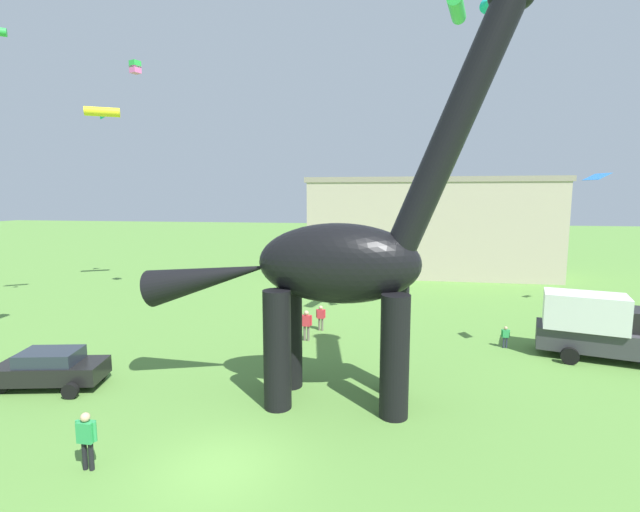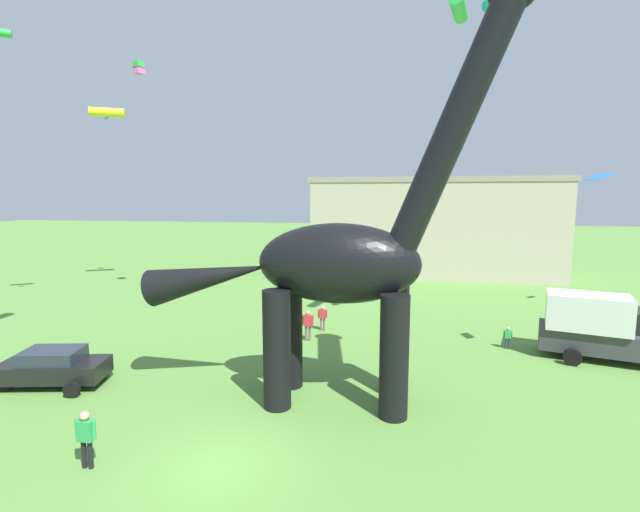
{
  "view_description": "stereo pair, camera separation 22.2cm",
  "coord_description": "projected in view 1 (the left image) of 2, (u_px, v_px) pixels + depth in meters",
  "views": [
    {
      "loc": [
        4.92,
        -11.58,
        7.85
      ],
      "look_at": [
        2.02,
        5.53,
        5.56
      ],
      "focal_mm": 25.35,
      "sensor_mm": 36.0,
      "label": 1
    },
    {
      "loc": [
        5.14,
        -11.54,
        7.85
      ],
      "look_at": [
        2.02,
        5.53,
        5.56
      ],
      "focal_mm": 25.35,
      "sensor_mm": 36.0,
      "label": 2
    }
  ],
  "objects": [
    {
      "name": "kite_apex",
      "position": [
        597.0,
        177.0,
        19.28
      ],
      "size": [
        0.95,
        1.12,
        0.3
      ],
      "color": "#287AE5"
    },
    {
      "name": "parked_box_truck",
      "position": [
        599.0,
        326.0,
        21.83
      ],
      "size": [
        5.96,
        3.5,
        3.2
      ],
      "rotation": [
        0.0,
        0.0,
        -0.27
      ],
      "color": "#38383D",
      "rests_on": "ground_plane"
    },
    {
      "name": "person_far_spectator",
      "position": [
        505.0,
        335.0,
        23.47
      ],
      "size": [
        0.43,
        0.19,
        1.16
      ],
      "rotation": [
        0.0,
        0.0,
        2.15
      ],
      "color": "#2D3347",
      "rests_on": "ground_plane"
    },
    {
      "name": "kite_far_left",
      "position": [
        135.0,
        67.0,
        30.99
      ],
      "size": [
        0.73,
        0.73,
        0.82
      ],
      "color": "green"
    },
    {
      "name": "background_building_block",
      "position": [
        429.0,
        226.0,
        45.68
      ],
      "size": [
        24.0,
        8.59,
        9.67
      ],
      "color": "#B7A893",
      "rests_on": "ground_plane"
    },
    {
      "name": "ground_plane",
      "position": [
        220.0,
        468.0,
        13.17
      ],
      "size": [
        240.0,
        240.0,
        0.0
      ],
      "primitive_type": "plane",
      "color": "#5B8E3D"
    },
    {
      "name": "parked_sedan_left",
      "position": [
        51.0,
        368.0,
        18.67
      ],
      "size": [
        4.48,
        2.61,
        1.55
      ],
      "rotation": [
        0.0,
        0.0,
        0.21
      ],
      "color": "black",
      "rests_on": "ground_plane"
    },
    {
      "name": "kite_mid_center",
      "position": [
        463.0,
        7.0,
        21.03
      ],
      "size": [
        2.34,
        2.55,
        0.72
      ],
      "color": "green"
    },
    {
      "name": "dinosaur_sculpture",
      "position": [
        337.0,
        263.0,
        16.87
      ],
      "size": [
        14.22,
        3.01,
        14.86
      ],
      "rotation": [
        0.0,
        0.0,
        -0.44
      ],
      "color": "black",
      "rests_on": "ground_plane"
    },
    {
      "name": "person_photographer",
      "position": [
        306.0,
        322.0,
        24.63
      ],
      "size": [
        0.63,
        0.28,
        1.69
      ],
      "rotation": [
        0.0,
        0.0,
        3.92
      ],
      "color": "#6B6056",
      "rests_on": "ground_plane"
    },
    {
      "name": "person_vendor_side",
      "position": [
        87.0,
        435.0,
        12.94
      ],
      "size": [
        0.65,
        0.29,
        1.74
      ],
      "rotation": [
        0.0,
        0.0,
        4.63
      ],
      "color": "black",
      "rests_on": "ground_plane"
    },
    {
      "name": "kite_high_right",
      "position": [
        103.0,
        112.0,
        37.46
      ],
      "size": [
        2.72,
        2.77,
        0.79
      ],
      "color": "yellow"
    },
    {
      "name": "person_near_flyer",
      "position": [
        321.0,
        316.0,
        26.52
      ],
      "size": [
        0.56,
        0.25,
        1.5
      ],
      "rotation": [
        0.0,
        0.0,
        3.99
      ],
      "color": "#6B6056",
      "rests_on": "ground_plane"
    }
  ]
}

